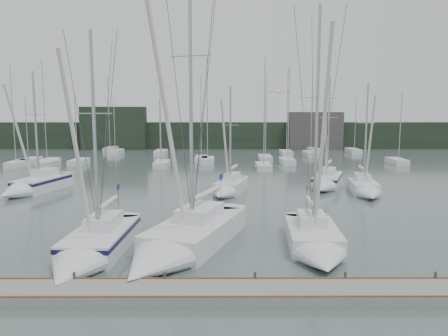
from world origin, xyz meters
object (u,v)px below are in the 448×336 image
Objects in this scene: sailboat_mid_e at (366,190)px; buoy_c at (109,203)px; sailboat_near_left at (90,250)px; sailboat_near_center at (177,245)px; sailboat_mid_a at (32,186)px; sailboat_mid_c at (228,189)px; sailboat_near_right at (317,245)px; sailboat_mid_d at (326,183)px; buoy_a at (188,208)px.

buoy_c is (-22.49, -3.27, -0.51)m from sailboat_mid_e.
sailboat_near_left is 14.00m from buoy_c.
sailboat_near_center is 23.12m from sailboat_mid_a.
sailboat_mid_a is 18.20m from sailboat_mid_c.
sailboat_near_left reaches higher than sailboat_mid_e.
sailboat_near_center is 1.27× the size of sailboat_near_right.
sailboat_near_center reaches higher than sailboat_near_right.
sailboat_near_left reaches higher than sailboat_mid_c.
sailboat_mid_d is 19.26× the size of buoy_c.
buoy_a is 7.06m from buoy_c.
sailboat_mid_d is (12.54, 19.70, -0.05)m from sailboat_near_center.
sailboat_mid_a is at bearing -174.40° from sailboat_mid_e.
sailboat_near_center is (4.45, 0.67, 0.04)m from sailboat_near_left.
sailboat_near_center is at bearing -174.90° from sailboat_near_right.
buoy_c is (-2.64, 13.74, -0.57)m from sailboat_near_left.
sailboat_mid_d is at bearing 18.66° from buoy_c.
sailboat_mid_a is 9.28m from buoy_c.
buoy_a is (-0.30, 11.11, -0.62)m from sailboat_near_center.
buoy_a is (-3.18, -5.52, -0.52)m from sailboat_mid_c.
sailboat_mid_a reaches higher than buoy_c.
sailboat_mid_d is at bearing 77.48° from sailboat_near_center.
sailboat_near_right is at bearing -59.17° from sailboat_mid_c.
sailboat_near_left reaches higher than buoy_c.
sailboat_near_left is 1.23× the size of sailboat_mid_c.
sailboat_mid_d is at bearing 137.85° from sailboat_mid_e.
sailboat_near_right is 17.10m from sailboat_mid_c.
sailboat_near_left is 21.02m from sailboat_mid_a.
sailboat_near_left is 26.52m from sailboat_mid_d.
sailboat_near_center is 22.45m from sailboat_mid_e.
buoy_c is at bearing -164.27° from sailboat_mid_e.
sailboat_mid_e is (30.70, -1.00, -0.12)m from sailboat_mid_a.
sailboat_mid_d reaches higher than buoy_a.
sailboat_near_left reaches higher than sailboat_mid_a.
sailboat_mid_a is at bearing -154.74° from sailboat_mid_d.
sailboat_near_left is 1.19× the size of sailboat_mid_e.
sailboat_mid_e is (15.40, 16.33, -0.10)m from sailboat_near_center.
sailboat_near_left is at bearing -131.95° from sailboat_mid_e.
sailboat_mid_d reaches higher than sailboat_mid_e.
sailboat_near_right is 20.17m from sailboat_mid_d.
sailboat_near_center is 30.23× the size of buoy_a.
sailboat_mid_e is at bearing 67.82° from sailboat_near_right.
sailboat_mid_c is 17.34× the size of buoy_a.
sailboat_mid_d is 20.72m from buoy_c.
sailboat_mid_c reaches higher than buoy_c.
sailboat_near_center reaches higher than buoy_a.
sailboat_mid_a reaches higher than buoy_a.
buoy_c is at bearing 103.62° from sailboat_near_left.
sailboat_mid_e is at bearing 12.28° from sailboat_mid_a.
sailboat_mid_e is at bearing 43.33° from sailboat_near_left.
sailboat_near_right reaches higher than sailboat_mid_e.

